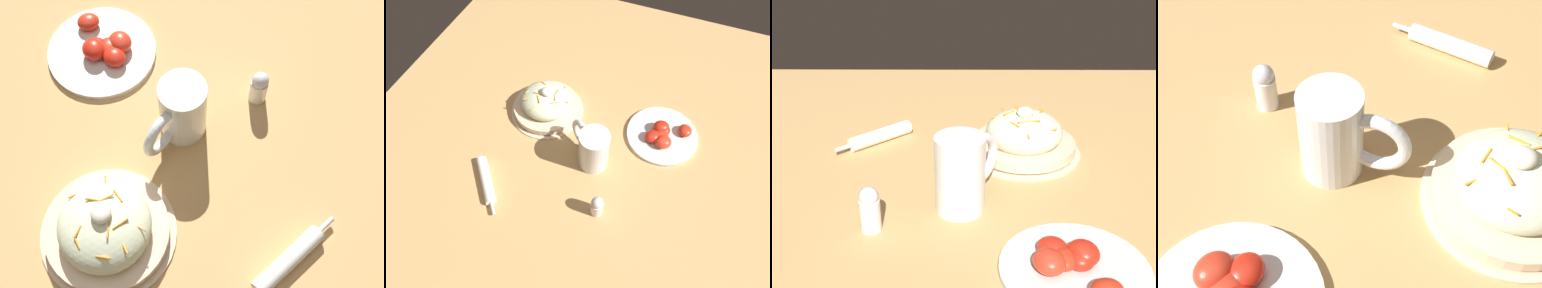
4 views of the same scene
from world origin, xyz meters
TOP-DOWN VIEW (x-y plane):
  - ground_plane at (0.00, 0.00)m, footprint 1.43×1.43m
  - salad_plate at (0.17, -0.06)m, footprint 0.23×0.23m
  - beer_mug at (-0.03, 0.06)m, footprint 0.13×0.11m
  - napkin_roll at (0.22, 0.24)m, footprint 0.13×0.15m
  - salt_shaker at (-0.10, 0.21)m, footprint 0.03×0.03m

SIDE VIEW (x-z plane):
  - ground_plane at x=0.00m, z-range 0.00..0.00m
  - napkin_roll at x=0.22m, z-range 0.00..0.03m
  - salad_plate at x=0.17m, z-range -0.02..0.09m
  - salt_shaker at x=-0.10m, z-range 0.00..0.08m
  - beer_mug at x=-0.03m, z-range -0.01..0.13m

